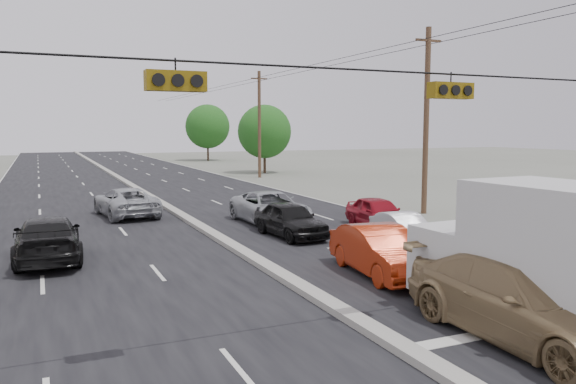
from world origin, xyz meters
The scene contains 18 objects.
ground centered at (0.00, 0.00, 0.00)m, with size 200.00×200.00×0.00m, color #606356.
road_surface centered at (0.00, 30.00, 0.00)m, with size 20.00×160.00×0.02m, color black.
center_median centered at (0.00, 30.00, 0.10)m, with size 0.50×160.00×0.20m, color gray.
utility_pole_right_b centered at (12.50, 15.00, 5.11)m, with size 1.60×0.30×10.00m.
utility_pole_right_c centered at (12.50, 40.00, 5.11)m, with size 1.60×0.30×10.00m.
traffic_signals centered at (1.40, 0.00, 5.49)m, with size 25.00×0.30×0.54m.
tree_right_mid centered at (15.00, 45.00, 4.34)m, with size 5.60×5.60×7.14m.
tree_right_far centered at (16.00, 70.00, 4.96)m, with size 6.40×6.40×8.16m.
box_truck centered at (3.51, -1.18, 1.77)m, with size 2.63×6.88×3.44m.
tan_sedan centered at (2.80, -1.09, 0.89)m, with size 2.48×6.11×1.77m, color olive.
red_sedan centered at (3.00, 4.82, 0.78)m, with size 1.65×4.72×1.55m, color #982209.
queue_car_a centered at (3.00, 11.80, 0.75)m, with size 1.76×4.38×1.49m, color black.
queue_car_b centered at (6.56, 8.55, 0.62)m, with size 1.31×3.76×1.24m, color silver.
queue_car_c centered at (3.50, 15.28, 0.78)m, with size 2.57×5.58×1.55m, color #9DA1A5.
queue_car_d centered at (9.60, 4.49, 0.73)m, with size 2.05×5.04×1.46m, color navy.
queue_car_e centered at (7.54, 11.96, 0.73)m, with size 1.72×4.29×1.46m, color maroon.
oncoming_near centered at (-6.57, 11.26, 0.78)m, with size 2.19×5.39×1.56m, color black.
oncoming_far centered at (-2.62, 20.56, 0.76)m, with size 2.52×5.46×1.52m, color #9EA2A6.
Camera 1 is at (-6.74, -9.83, 4.63)m, focal length 35.00 mm.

